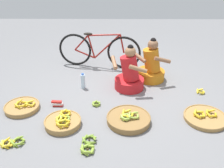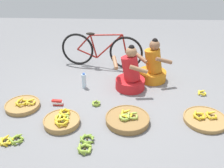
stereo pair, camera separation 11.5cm
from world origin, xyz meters
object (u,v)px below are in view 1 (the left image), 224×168
Objects in this scene: banana_basket_mid_left at (22,107)px; loose_bananas_back_right at (201,91)px; banana_basket_mid_right at (205,117)px; packet_carton_stack at (57,104)px; vendor_woman_behind at (151,67)px; bicycle_leaning at (99,50)px; loose_bananas_front_right at (88,145)px; water_bottle at (83,81)px; loose_bananas_back_left at (11,143)px; banana_basket_back_center at (63,122)px; loose_bananas_front_left at (96,104)px; banana_basket_front_center at (129,119)px; vendor_woman_front at (129,75)px.

loose_bananas_back_right is (2.95, 0.52, -0.01)m from banana_basket_mid_left.
packet_carton_stack is at bearing 171.62° from banana_basket_mid_right.
banana_basket_mid_left is (-2.14, -1.03, -0.22)m from vendor_woman_behind.
loose_bananas_front_right is (-0.02, -2.44, -0.33)m from bicycle_leaning.
bicycle_leaning is at bearing 150.50° from vendor_woman_behind.
packet_carton_stack is (-0.35, -0.59, -0.09)m from water_bottle.
vendor_woman_behind is at bearing 42.28° from loose_bananas_back_left.
banana_basket_mid_left is 2.80m from banana_basket_mid_right.
banana_basket_back_center is at bearing -29.25° from banana_basket_mid_left.
water_bottle reaches higher than loose_bananas_front_left.
vendor_woman_behind reaches higher than loose_bananas_front_left.
loose_bananas_front_right is 1.54m from water_bottle.
banana_basket_mid_right is at bearing 3.56° from banana_basket_front_center.
banana_basket_front_center is 2.24× the size of water_bottle.
vendor_woman_front is at bearing 27.21° from packet_carton_stack.
loose_bananas_back_right is at bearing -7.81° from vendor_woman_front.
vendor_woman_behind is 2.03m from banana_basket_back_center.
banana_basket_front_center is (-0.48, -1.34, -0.21)m from vendor_woman_behind.
banana_basket_mid_right is (1.14, 0.07, -0.02)m from banana_basket_front_center.
bicycle_leaning is at bearing 105.32° from banana_basket_front_center.
banana_basket_back_center reaches higher than loose_bananas_back_left.
banana_basket_front_center is 4.29× the size of loose_bananas_back_right.
vendor_woman_front reaches higher than packet_carton_stack.
packet_carton_stack is at bearing 64.51° from loose_bananas_back_left.
banana_basket_mid_right reaches higher than loose_bananas_back_right.
bicycle_leaning is at bearing 122.57° from vendor_woman_front.
loose_bananas_back_left is 2.26× the size of loose_bananas_back_right.
vendor_woman_front is 1.34m from packet_carton_stack.
water_bottle is 0.69m from packet_carton_stack.
banana_basket_mid_left is at bearing -125.29° from bicycle_leaning.
loose_bananas_front_left is (1.16, 0.12, -0.02)m from banana_basket_mid_left.
banana_basket_front_center is 1.02× the size of banana_basket_mid_right.
water_bottle is (-0.82, -0.01, -0.13)m from vendor_woman_front.
vendor_woman_front reaches higher than loose_bananas_back_left.
bicycle_leaning is 0.98m from water_bottle.
water_bottle is (-2.06, 0.16, 0.11)m from loose_bananas_back_right.
loose_bananas_back_left is 1.18× the size of water_bottle.
bicycle_leaning reaches higher than loose_bananas_front_left.
vendor_woman_front is 1.27× the size of banana_basket_front_center.
packet_carton_stack reaches higher than loose_bananas_front_left.
banana_basket_mid_right is 1.79m from loose_bananas_front_right.
bicycle_leaning is (-0.58, 0.91, 0.09)m from vendor_woman_front.
banana_basket_back_center is 0.73m from loose_bananas_back_left.
banana_basket_back_center is 2.42m from loose_bananas_back_right.
bicycle_leaning is 9.30× the size of packet_carton_stack.
water_bottle reaches higher than loose_bananas_back_right.
vendor_woman_behind is 2.38m from banana_basket_mid_left.
loose_bananas_back_left is at bearing -117.65° from water_bottle.
loose_bananas_back_left reaches higher than loose_bananas_front_left.
banana_basket_front_center is at bearing -74.68° from bicycle_leaning.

